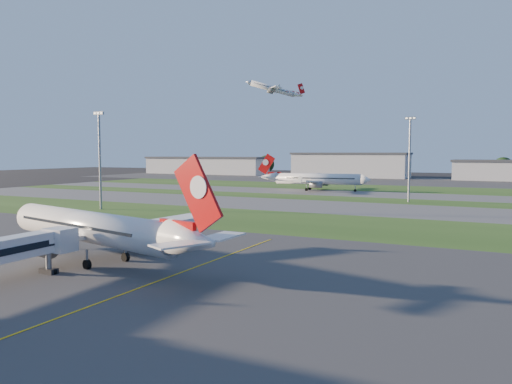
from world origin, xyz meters
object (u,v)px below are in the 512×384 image
Objects in this scene: airliner_parked at (91,228)px; light_mast_centre at (410,154)px; light_mast_west at (100,154)px; airliner_taxiing at (317,179)px.

light_mast_centre is at bearing 89.88° from airliner_parked.
light_mast_west is at bearing -141.34° from light_mast_centre.
light_mast_centre is (24.91, 104.81, 10.15)m from airliner_parked.
airliner_taxiing is 52.52m from light_mast_centre.
light_mast_west is (-29.38, -87.70, 10.21)m from airliner_taxiing.
light_mast_centre is (40.62, -31.70, 10.21)m from airliner_taxiing.
light_mast_centre is (70.00, 56.00, 0.00)m from light_mast_west.
airliner_parked is at bearing -47.27° from light_mast_west.
light_mast_west is (-45.09, 48.81, 10.15)m from airliner_parked.
light_mast_centre is at bearing 38.66° from light_mast_west.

